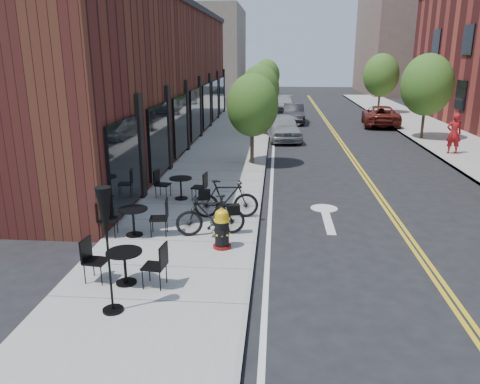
{
  "coord_description": "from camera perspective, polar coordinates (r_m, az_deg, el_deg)",
  "views": [
    {
      "loc": [
        0.45,
        -10.92,
        4.7
      ],
      "look_at": [
        -0.53,
        1.53,
        1.0
      ],
      "focal_mm": 35.0,
      "sensor_mm": 36.0,
      "label": 1
    }
  ],
  "objects": [
    {
      "name": "pedestrian",
      "position": [
        24.45,
        24.62,
        6.49
      ],
      "size": [
        0.71,
        0.49,
        1.9
      ],
      "primitive_type": "imported",
      "rotation": [
        0.0,
        0.0,
        3.1
      ],
      "color": "#A41518",
      "rests_on": "sidewalk_far"
    },
    {
      "name": "parked_car_far",
      "position": [
        33.29,
        16.75,
        8.9
      ],
      "size": [
        2.8,
        5.13,
        1.36
      ],
      "primitive_type": "imported",
      "rotation": [
        0.0,
        0.0,
        3.03
      ],
      "color": "maroon",
      "rests_on": "ground"
    },
    {
      "name": "tree_far_b",
      "position": [
        28.17,
        21.84,
        12.03
      ],
      "size": [
        2.8,
        2.8,
        4.62
      ],
      "color": "#382B1E",
      "rests_on": "sidewalk_far"
    },
    {
      "name": "bicycle_left",
      "position": [
        12.19,
        -3.61,
        -2.85
      ],
      "size": [
        1.88,
        0.91,
        1.09
      ],
      "primitive_type": "imported",
      "rotation": [
        0.0,
        0.0,
        -1.34
      ],
      "color": "black",
      "rests_on": "sidewalk_near"
    },
    {
      "name": "parked_car_a",
      "position": [
        26.66,
        5.31,
        7.88
      ],
      "size": [
        2.18,
        4.45,
        1.46
      ],
      "primitive_type": "imported",
      "rotation": [
        0.0,
        0.0,
        0.11
      ],
      "color": "#929599",
      "rests_on": "ground"
    },
    {
      "name": "bicycle_right",
      "position": [
        13.46,
        -1.72,
        -0.86
      ],
      "size": [
        1.92,
        0.74,
        1.13
      ],
      "primitive_type": "imported",
      "rotation": [
        0.0,
        0.0,
        1.69
      ],
      "color": "black",
      "rests_on": "sidewalk_near"
    },
    {
      "name": "tree_near_b",
      "position": [
        28.01,
        2.42,
        12.44
      ],
      "size": [
        2.3,
        2.3,
        3.98
      ],
      "color": "#382B1E",
      "rests_on": "sidewalk_near"
    },
    {
      "name": "parked_car_c",
      "position": [
        39.49,
        5.33,
        10.58
      ],
      "size": [
        1.91,
        4.57,
        1.32
      ],
      "primitive_type": "imported",
      "rotation": [
        0.0,
        0.0,
        -0.01
      ],
      "color": "#A2A2A7",
      "rests_on": "ground"
    },
    {
      "name": "tree_far_c",
      "position": [
        39.79,
        16.82,
        13.47
      ],
      "size": [
        2.8,
        2.8,
        4.62
      ],
      "color": "#382B1E",
      "rests_on": "sidewalk_far"
    },
    {
      "name": "tree_near_d",
      "position": [
        43.97,
        3.25,
        14.01
      ],
      "size": [
        2.4,
        2.4,
        4.11
      ],
      "color": "#382B1E",
      "rests_on": "sidewalk_near"
    },
    {
      "name": "bistro_set_c",
      "position": [
        15.36,
        -7.23,
        0.84
      ],
      "size": [
        1.75,
        0.85,
        0.92
      ],
      "rotation": [
        0.0,
        0.0,
        -0.17
      ],
      "color": "black",
      "rests_on": "sidewalk_near"
    },
    {
      "name": "ground",
      "position": [
        11.9,
        1.99,
        -6.77
      ],
      "size": [
        120.0,
        120.0,
        0.0
      ],
      "primitive_type": "plane",
      "color": "black",
      "rests_on": "ground"
    },
    {
      "name": "parked_car_b",
      "position": [
        33.51,
        6.55,
        9.47
      ],
      "size": [
        1.44,
        3.96,
        1.3
      ],
      "primitive_type": "imported",
      "rotation": [
        0.0,
        0.0,
        0.02
      ],
      "color": "black",
      "rests_on": "ground"
    },
    {
      "name": "bg_building_left",
      "position": [
        59.52,
        -3.79,
        16.78
      ],
      "size": [
        8.0,
        14.0,
        10.0
      ],
      "primitive_type": "cube",
      "color": "#726656",
      "rests_on": "ground"
    },
    {
      "name": "tree_near_c",
      "position": [
        36.0,
        2.92,
        13.04
      ],
      "size": [
        2.1,
        2.1,
        3.67
      ],
      "color": "#382B1E",
      "rests_on": "sidewalk_near"
    },
    {
      "name": "tree_near_a",
      "position": [
        20.06,
        1.52,
        10.51
      ],
      "size": [
        2.2,
        2.2,
        3.81
      ],
      "color": "#382B1E",
      "rests_on": "sidewalk_near"
    },
    {
      "name": "bistro_set_b",
      "position": [
        9.98,
        -13.87,
        -8.35
      ],
      "size": [
        1.75,
        0.82,
        0.93
      ],
      "rotation": [
        0.0,
        0.0,
        -0.11
      ],
      "color": "black",
      "rests_on": "sidewalk_near"
    },
    {
      "name": "fire_hydrant",
      "position": [
        11.41,
        -2.22,
        -4.53
      ],
      "size": [
        0.5,
        0.5,
        1.02
      ],
      "rotation": [
        0.0,
        0.0,
        0.13
      ],
      "color": "maroon",
      "rests_on": "sidewalk_near"
    },
    {
      "name": "building_near",
      "position": [
        25.9,
        -11.37,
        13.55
      ],
      "size": [
        5.0,
        28.0,
        7.0
      ],
      "primitive_type": "cube",
      "color": "#461916",
      "rests_on": "ground"
    },
    {
      "name": "bistro_set_a",
      "position": [
        12.48,
        -12.88,
        -3.1
      ],
      "size": [
        1.81,
        0.87,
        0.96
      ],
      "rotation": [
        0.0,
        0.0,
        0.14
      ],
      "color": "black",
      "rests_on": "sidewalk_near"
    },
    {
      "name": "patio_umbrella",
      "position": [
        8.54,
        -16.05,
        -3.8
      ],
      "size": [
        0.39,
        0.39,
        2.39
      ],
      "color": "black",
      "rests_on": "sidewalk_near"
    },
    {
      "name": "bg_building_right",
      "position": [
        62.88,
        19.72,
        16.79
      ],
      "size": [
        10.0,
        16.0,
        12.0
      ],
      "primitive_type": "cube",
      "color": "brown",
      "rests_on": "ground"
    },
    {
      "name": "sidewalk_near",
      "position": [
        21.57,
        -2.11,
        4.08
      ],
      "size": [
        4.0,
        70.0,
        0.12
      ],
      "primitive_type": "cube",
      "color": "#9E9B93",
      "rests_on": "ground"
    }
  ]
}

